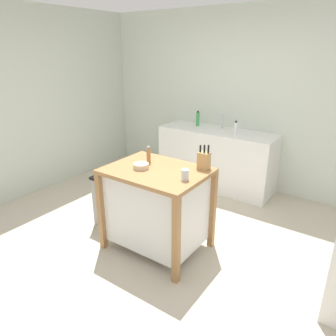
# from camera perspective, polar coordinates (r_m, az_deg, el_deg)

# --- Properties ---
(ground_plane) EXTENTS (5.89, 5.89, 0.00)m
(ground_plane) POSITION_cam_1_polar(r_m,az_deg,el_deg) (3.49, -1.46, -14.45)
(ground_plane) COLOR #BCB29E
(ground_plane) RESTS_ON ground
(wall_back) EXTENTS (4.89, 0.10, 2.60)m
(wall_back) POSITION_cam_1_polar(r_m,az_deg,el_deg) (4.84, 14.23, 11.79)
(wall_back) COLOR silver
(wall_back) RESTS_ON ground
(wall_left) EXTENTS (0.10, 2.79, 2.60)m
(wall_left) POSITION_cam_1_polar(r_m,az_deg,el_deg) (5.21, -18.79, 11.95)
(wall_left) COLOR beige
(wall_left) RESTS_ON ground
(kitchen_island) EXTENTS (1.00, 0.75, 0.90)m
(kitchen_island) POSITION_cam_1_polar(r_m,az_deg,el_deg) (3.26, -2.02, -6.76)
(kitchen_island) COLOR #9E7042
(kitchen_island) RESTS_ON ground
(knife_block) EXTENTS (0.11, 0.09, 0.25)m
(knife_block) POSITION_cam_1_polar(r_m,az_deg,el_deg) (3.09, 6.58, 1.41)
(knife_block) COLOR tan
(knife_block) RESTS_ON kitchen_island
(bowl_ceramic_wide) EXTENTS (0.16, 0.16, 0.05)m
(bowl_ceramic_wide) POSITION_cam_1_polar(r_m,az_deg,el_deg) (3.11, -4.94, 0.39)
(bowl_ceramic_wide) COLOR beige
(bowl_ceramic_wide) RESTS_ON kitchen_island
(drinking_cup) EXTENTS (0.07, 0.07, 0.10)m
(drinking_cup) POSITION_cam_1_polar(r_m,az_deg,el_deg) (2.82, 3.13, -1.25)
(drinking_cup) COLOR silver
(drinking_cup) RESTS_ON kitchen_island
(pepper_grinder) EXTENTS (0.04, 0.04, 0.19)m
(pepper_grinder) POSITION_cam_1_polar(r_m,az_deg,el_deg) (3.24, -3.57, 2.40)
(pepper_grinder) COLOR #9E7042
(pepper_grinder) RESTS_ON kitchen_island
(trash_bin) EXTENTS (0.36, 0.28, 0.63)m
(trash_bin) POSITION_cam_1_polar(r_m,az_deg,el_deg) (3.82, -10.50, -5.92)
(trash_bin) COLOR gray
(trash_bin) RESTS_ON ground
(sink_counter) EXTENTS (1.74, 0.60, 0.89)m
(sink_counter) POSITION_cam_1_polar(r_m,az_deg,el_deg) (4.83, 8.81, 1.73)
(sink_counter) COLOR silver
(sink_counter) RESTS_ON ground
(sink_faucet) EXTENTS (0.02, 0.02, 0.22)m
(sink_faucet) POSITION_cam_1_polar(r_m,az_deg,el_deg) (4.81, 9.93, 8.42)
(sink_faucet) COLOR #B7BCC1
(sink_faucet) RESTS_ON sink_counter
(bottle_hand_soap) EXTENTS (0.05, 0.05, 0.23)m
(bottle_hand_soap) POSITION_cam_1_polar(r_m,az_deg,el_deg) (4.92, 5.46, 8.93)
(bottle_hand_soap) COLOR green
(bottle_hand_soap) RESTS_ON sink_counter
(bottle_dish_soap) EXTENTS (0.05, 0.05, 0.20)m
(bottle_dish_soap) POSITION_cam_1_polar(r_m,az_deg,el_deg) (4.48, 12.26, 7.11)
(bottle_dish_soap) COLOR white
(bottle_dish_soap) RESTS_ON sink_counter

